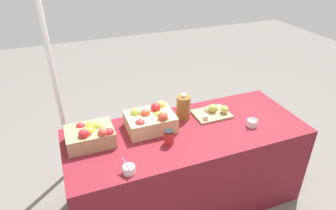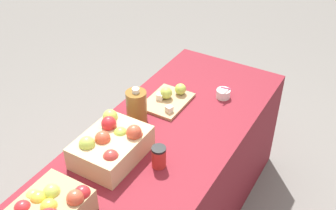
{
  "view_description": "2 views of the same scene",
  "coord_description": "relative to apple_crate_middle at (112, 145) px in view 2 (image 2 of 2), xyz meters",
  "views": [
    {
      "loc": [
        -0.85,
        -1.75,
        2.09
      ],
      "look_at": [
        -0.16,
        0.0,
        1.01
      ],
      "focal_mm": 32.07,
      "sensor_mm": 36.0,
      "label": 1
    },
    {
      "loc": [
        -1.43,
        -0.88,
        2.15
      ],
      "look_at": [
        0.11,
        0.03,
        0.87
      ],
      "focal_mm": 43.59,
      "sensor_mm": 36.0,
      "label": 2
    }
  ],
  "objects": [
    {
      "name": "cider_jug",
      "position": [
        0.3,
        0.06,
        0.02
      ],
      "size": [
        0.11,
        0.11,
        0.22
      ],
      "color": "brown",
      "rests_on": "table"
    },
    {
      "name": "table",
      "position": [
        0.26,
        -0.14,
        -0.45
      ],
      "size": [
        1.9,
        0.76,
        0.74
      ],
      "primitive_type": "cube",
      "color": "maroon",
      "rests_on": "ground_plane"
    },
    {
      "name": "coffee_cup",
      "position": [
        0.06,
        -0.24,
        -0.02
      ],
      "size": [
        0.07,
        0.07,
        0.12
      ],
      "color": "red",
      "rests_on": "table"
    },
    {
      "name": "apple_crate_middle",
      "position": [
        0.0,
        0.0,
        0.0
      ],
      "size": [
        0.37,
        0.28,
        0.18
      ],
      "color": "tan",
      "rests_on": "table"
    },
    {
      "name": "sample_bowl_mid",
      "position": [
        0.77,
        -0.26,
        -0.05
      ],
      "size": [
        0.09,
        0.08,
        0.1
      ],
      "color": "silver",
      "rests_on": "table"
    },
    {
      "name": "cutting_board_front",
      "position": [
        0.56,
        0.0,
        -0.05
      ],
      "size": [
        0.3,
        0.23,
        0.09
      ],
      "color": "tan",
      "rests_on": "table"
    }
  ]
}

